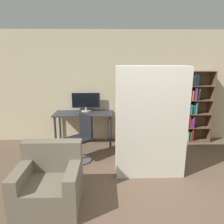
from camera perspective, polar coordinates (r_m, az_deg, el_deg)
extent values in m
cube|color=#C6B793|center=(5.47, 5.02, 6.55)|extent=(8.00, 0.06, 2.70)
cube|color=#2D2D33|center=(5.23, -7.44, -0.40)|extent=(1.38, 0.63, 0.03)
cylinder|color=#2D2D33|center=(5.20, -14.57, -5.25)|extent=(0.05, 0.05, 0.74)
cylinder|color=#2D2D33|center=(5.06, -0.43, -5.30)|extent=(0.05, 0.05, 0.74)
cylinder|color=#2D2D33|center=(5.67, -13.44, -3.63)|extent=(0.05, 0.05, 0.74)
cylinder|color=#2D2D33|center=(5.55, -0.53, -3.64)|extent=(0.05, 0.05, 0.74)
cylinder|color=#B7B7BC|center=(5.40, -6.79, 0.31)|extent=(0.22, 0.22, 0.02)
cylinder|color=#B7B7BC|center=(5.38, -6.80, 0.81)|extent=(0.04, 0.04, 0.08)
cube|color=#B7B7BC|center=(5.35, -6.86, 3.10)|extent=(0.69, 0.02, 0.38)
cube|color=black|center=(5.34, -6.87, 3.09)|extent=(0.67, 0.03, 0.36)
cylinder|color=#4C4C51|center=(4.60, -8.64, -12.24)|extent=(0.52, 0.52, 0.03)
cylinder|color=#4C4C51|center=(4.51, -8.74, -9.75)|extent=(0.05, 0.05, 0.40)
cube|color=black|center=(4.43, -8.84, -7.06)|extent=(0.62, 0.62, 0.05)
cube|color=black|center=(4.46, -6.86, -3.46)|extent=(0.30, 0.32, 0.45)
cube|color=brown|center=(5.68, 18.81, 1.26)|extent=(0.02, 0.32, 1.75)
cube|color=brown|center=(5.91, 24.29, 1.25)|extent=(0.02, 0.32, 1.75)
cube|color=brown|center=(5.93, 21.04, 1.57)|extent=(0.62, 0.02, 1.75)
cube|color=brown|center=(6.01, 20.91, -6.83)|extent=(0.58, 0.29, 0.02)
cube|color=brown|center=(5.91, 21.18, -3.67)|extent=(0.58, 0.29, 0.02)
cube|color=brown|center=(5.82, 21.46, -0.41)|extent=(0.58, 0.29, 0.02)
cube|color=brown|center=(5.76, 21.75, 2.94)|extent=(0.58, 0.29, 0.02)
cube|color=brown|center=(5.71, 22.05, 6.36)|extent=(0.58, 0.29, 0.02)
cube|color=brown|center=(5.69, 22.35, 9.81)|extent=(0.58, 0.29, 0.02)
cube|color=#1E4C9E|center=(5.85, 18.62, -5.72)|extent=(0.02, 0.23, 0.27)
cube|color=silver|center=(5.86, 18.94, -5.83)|extent=(0.03, 0.21, 0.25)
cube|color=brown|center=(5.90, 19.23, -5.72)|extent=(0.04, 0.19, 0.24)
cube|color=#287A38|center=(5.91, 19.61, -5.83)|extent=(0.02, 0.23, 0.23)
cube|color=red|center=(5.91, 20.00, -5.55)|extent=(0.04, 0.20, 0.28)
cube|color=gold|center=(5.99, 20.10, -5.30)|extent=(0.03, 0.16, 0.29)
cube|color=teal|center=(5.78, 18.88, -2.23)|extent=(0.04, 0.23, 0.30)
cube|color=red|center=(5.78, 19.31, -2.29)|extent=(0.03, 0.23, 0.29)
cube|color=#287A38|center=(5.82, 19.54, -2.67)|extent=(0.02, 0.24, 0.20)
cube|color=#7A2D84|center=(5.82, 19.86, -2.61)|extent=(0.02, 0.24, 0.22)
cube|color=#7A2D84|center=(5.81, 20.22, -2.41)|extent=(0.02, 0.24, 0.27)
cube|color=#7A2D84|center=(5.87, 20.21, -2.27)|extent=(0.02, 0.19, 0.26)
cube|color=gold|center=(5.73, 18.92, 0.76)|extent=(0.02, 0.22, 0.21)
cube|color=#1E4C9E|center=(5.66, 19.46, 0.61)|extent=(0.02, 0.18, 0.22)
cube|color=teal|center=(5.68, 19.77, 0.72)|extent=(0.04, 0.18, 0.24)
cube|color=orange|center=(5.75, 19.86, 0.73)|extent=(0.02, 0.18, 0.21)
cube|color=#287A38|center=(5.74, 20.29, 0.74)|extent=(0.04, 0.18, 0.22)
cube|color=#1E4C9E|center=(5.77, 20.54, 0.82)|extent=(0.02, 0.17, 0.23)
cube|color=teal|center=(5.72, 20.98, 0.90)|extent=(0.02, 0.16, 0.27)
cube|color=brown|center=(5.78, 21.07, 1.06)|extent=(0.03, 0.20, 0.28)
cube|color=brown|center=(5.63, 19.42, 4.11)|extent=(0.04, 0.24, 0.21)
cube|color=#1E4C9E|center=(5.61, 19.85, 4.15)|extent=(0.02, 0.16, 0.23)
cube|color=orange|center=(5.66, 20.04, 4.19)|extent=(0.03, 0.22, 0.23)
cube|color=gold|center=(5.69, 20.24, 4.10)|extent=(0.03, 0.18, 0.21)
cube|color=#7A2D84|center=(5.65, 20.86, 4.44)|extent=(0.03, 0.21, 0.29)
cube|color=#287A38|center=(5.71, 20.97, 4.36)|extent=(0.02, 0.24, 0.26)
cube|color=#232328|center=(5.67, 21.46, 4.10)|extent=(0.02, 0.19, 0.23)
cube|color=teal|center=(5.71, 21.57, 4.35)|extent=(0.02, 0.19, 0.27)
cube|color=red|center=(5.58, 19.74, 7.55)|extent=(0.04, 0.22, 0.20)
cube|color=#287A38|center=(5.59, 20.15, 7.82)|extent=(0.03, 0.17, 0.26)
cube|color=#232328|center=(5.61, 20.59, 8.00)|extent=(0.04, 0.23, 0.30)
cube|color=#1E4C9E|center=(5.67, 20.81, 7.87)|extent=(0.04, 0.23, 0.27)
cube|color=teal|center=(5.69, 21.18, 7.85)|extent=(0.02, 0.23, 0.27)
cube|color=beige|center=(3.70, 10.30, -3.10)|extent=(1.17, 0.25, 1.91)
cube|color=beige|center=(3.86, 18.78, -2.92)|extent=(0.01, 0.25, 1.87)
cube|color=beige|center=(3.99, 9.41, -1.87)|extent=(1.17, 0.23, 1.91)
cube|color=beige|center=(4.14, 17.33, -1.76)|extent=(0.01, 0.23, 1.87)
cube|color=#665B4C|center=(3.33, -16.05, -19.68)|extent=(0.85, 0.80, 0.40)
cube|color=#665B4C|center=(3.38, -15.25, -10.87)|extent=(0.85, 0.20, 0.45)
cube|color=#665B4C|center=(3.28, -22.43, -14.66)|extent=(0.16, 0.80, 0.20)
cube|color=#665B4C|center=(3.11, -10.01, -15.41)|extent=(0.16, 0.80, 0.20)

